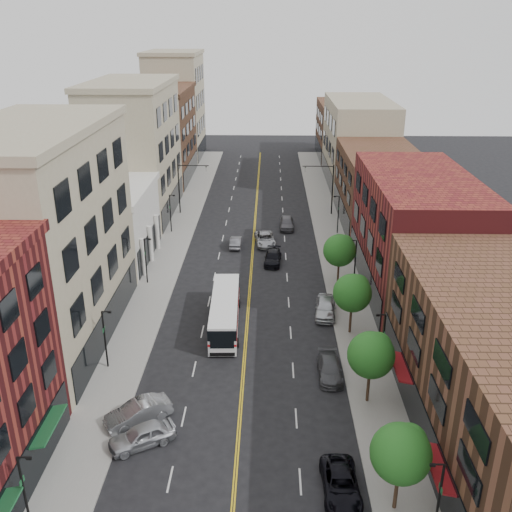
# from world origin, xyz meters

# --- Properties ---
(ground) EXTENTS (220.00, 220.00, 0.00)m
(ground) POSITION_xyz_m (0.00, 0.00, 0.00)
(ground) COLOR black
(ground) RESTS_ON ground
(sidewalk_left) EXTENTS (4.00, 110.00, 0.15)m
(sidewalk_left) POSITION_xyz_m (-10.00, 35.00, 0.07)
(sidewalk_left) COLOR gray
(sidewalk_left) RESTS_ON ground
(sidewalk_right) EXTENTS (4.00, 110.00, 0.15)m
(sidewalk_right) POSITION_xyz_m (10.00, 35.00, 0.07)
(sidewalk_right) COLOR gray
(sidewalk_right) RESTS_ON ground
(bldg_l_tanoffice) EXTENTS (10.00, 22.00, 18.00)m
(bldg_l_tanoffice) POSITION_xyz_m (-17.00, 13.00, 9.00)
(bldg_l_tanoffice) COLOR tan
(bldg_l_tanoffice) RESTS_ON ground
(bldg_l_white) EXTENTS (10.00, 14.00, 8.00)m
(bldg_l_white) POSITION_xyz_m (-17.00, 31.00, 4.00)
(bldg_l_white) COLOR silver
(bldg_l_white) RESTS_ON ground
(bldg_l_far_a) EXTENTS (10.00, 20.00, 18.00)m
(bldg_l_far_a) POSITION_xyz_m (-17.00, 48.00, 9.00)
(bldg_l_far_a) COLOR tan
(bldg_l_far_a) RESTS_ON ground
(bldg_l_far_b) EXTENTS (10.00, 20.00, 15.00)m
(bldg_l_far_b) POSITION_xyz_m (-17.00, 68.00, 7.50)
(bldg_l_far_b) COLOR brown
(bldg_l_far_b) RESTS_ON ground
(bldg_l_far_c) EXTENTS (10.00, 16.00, 20.00)m
(bldg_l_far_c) POSITION_xyz_m (-17.00, 86.00, 10.00)
(bldg_l_far_c) COLOR tan
(bldg_l_far_c) RESTS_ON ground
(bldg_r_near) EXTENTS (10.00, 26.00, 10.00)m
(bldg_r_near) POSITION_xyz_m (17.00, 0.00, 5.00)
(bldg_r_near) COLOR brown
(bldg_r_near) RESTS_ON ground
(bldg_r_mid) EXTENTS (10.00, 22.00, 12.00)m
(bldg_r_mid) POSITION_xyz_m (17.00, 24.00, 6.00)
(bldg_r_mid) COLOR maroon
(bldg_r_mid) RESTS_ON ground
(bldg_r_far_a) EXTENTS (10.00, 20.00, 10.00)m
(bldg_r_far_a) POSITION_xyz_m (17.00, 45.00, 5.00)
(bldg_r_far_a) COLOR brown
(bldg_r_far_a) RESTS_ON ground
(bldg_r_far_b) EXTENTS (10.00, 22.00, 14.00)m
(bldg_r_far_b) POSITION_xyz_m (17.00, 66.00, 7.00)
(bldg_r_far_b) COLOR tan
(bldg_r_far_b) RESTS_ON ground
(bldg_r_far_c) EXTENTS (10.00, 18.00, 11.00)m
(bldg_r_far_c) POSITION_xyz_m (17.00, 86.00, 5.50)
(bldg_r_far_c) COLOR brown
(bldg_r_far_c) RESTS_ON ground
(tree_r_0) EXTENTS (3.40, 3.40, 5.59)m
(tree_r_0) POSITION_xyz_m (9.39, -5.93, 4.13)
(tree_r_0) COLOR black
(tree_r_0) RESTS_ON sidewalk_right
(tree_r_1) EXTENTS (3.40, 3.40, 5.59)m
(tree_r_1) POSITION_xyz_m (9.39, 4.07, 4.13)
(tree_r_1) COLOR black
(tree_r_1) RESTS_ON sidewalk_right
(tree_r_2) EXTENTS (3.40, 3.40, 5.59)m
(tree_r_2) POSITION_xyz_m (9.39, 14.07, 4.13)
(tree_r_2) COLOR black
(tree_r_2) RESTS_ON sidewalk_right
(tree_r_3) EXTENTS (3.40, 3.40, 5.59)m
(tree_r_3) POSITION_xyz_m (9.39, 24.07, 4.13)
(tree_r_3) COLOR black
(tree_r_3) RESTS_ON sidewalk_right
(lamp_l_0) EXTENTS (0.81, 0.55, 5.05)m
(lamp_l_0) POSITION_xyz_m (-10.95, -8.00, 2.97)
(lamp_l_0) COLOR black
(lamp_l_0) RESTS_ON sidewalk_left
(lamp_l_1) EXTENTS (0.81, 0.55, 5.05)m
(lamp_l_1) POSITION_xyz_m (-10.95, 8.00, 2.97)
(lamp_l_1) COLOR black
(lamp_l_1) RESTS_ON sidewalk_left
(lamp_l_2) EXTENTS (0.81, 0.55, 5.05)m
(lamp_l_2) POSITION_xyz_m (-10.95, 24.00, 2.97)
(lamp_l_2) COLOR black
(lamp_l_2) RESTS_ON sidewalk_left
(lamp_l_3) EXTENTS (0.81, 0.55, 5.05)m
(lamp_l_3) POSITION_xyz_m (-10.95, 40.00, 2.97)
(lamp_l_3) COLOR black
(lamp_l_3) RESTS_ON sidewalk_left
(lamp_r_0) EXTENTS (0.81, 0.55, 5.05)m
(lamp_r_0) POSITION_xyz_m (10.95, -8.00, 2.97)
(lamp_r_0) COLOR black
(lamp_r_0) RESTS_ON sidewalk_right
(lamp_r_1) EXTENTS (0.81, 0.55, 5.05)m
(lamp_r_1) POSITION_xyz_m (10.95, 8.00, 2.97)
(lamp_r_1) COLOR black
(lamp_r_1) RESTS_ON sidewalk_right
(lamp_r_2) EXTENTS (0.81, 0.55, 5.05)m
(lamp_r_2) POSITION_xyz_m (10.95, 24.00, 2.97)
(lamp_r_2) COLOR black
(lamp_r_2) RESTS_ON sidewalk_right
(lamp_r_3) EXTENTS (0.81, 0.55, 5.05)m
(lamp_r_3) POSITION_xyz_m (10.95, 40.00, 2.97)
(lamp_r_3) COLOR black
(lamp_r_3) RESTS_ON sidewalk_right
(signal_mast_left) EXTENTS (4.49, 0.18, 7.20)m
(signal_mast_left) POSITION_xyz_m (-10.27, 48.00, 4.65)
(signal_mast_left) COLOR black
(signal_mast_left) RESTS_ON sidewalk_left
(signal_mast_right) EXTENTS (4.49, 0.18, 7.20)m
(signal_mast_right) POSITION_xyz_m (10.27, 48.00, 4.65)
(signal_mast_right) COLOR black
(signal_mast_right) RESTS_ON sidewalk_right
(city_bus) EXTENTS (2.91, 11.05, 2.82)m
(city_bus) POSITION_xyz_m (-2.00, 15.03, 1.64)
(city_bus) COLOR white
(city_bus) RESTS_ON ground
(car_angle_a) EXTENTS (4.74, 3.72, 1.51)m
(car_angle_a) POSITION_xyz_m (-6.31, -0.95, 0.76)
(car_angle_a) COLOR #AFB1B7
(car_angle_a) RESTS_ON ground
(car_angle_b) EXTENTS (4.79, 3.97, 1.54)m
(car_angle_b) POSITION_xyz_m (-7.07, 1.41, 0.77)
(car_angle_b) COLOR #A8ABB0
(car_angle_b) RESTS_ON ground
(car_parked_near) EXTENTS (2.26, 4.75, 1.31)m
(car_parked_near) POSITION_xyz_m (6.35, -4.83, 0.65)
(car_parked_near) COLOR black
(car_parked_near) RESTS_ON ground
(car_parked_mid) EXTENTS (1.86, 4.51, 1.31)m
(car_parked_mid) POSITION_xyz_m (6.85, 7.27, 0.65)
(car_parked_mid) COLOR #454649
(car_parked_mid) RESTS_ON ground
(car_parked_far) EXTENTS (2.40, 4.94, 1.62)m
(car_parked_far) POSITION_xyz_m (7.40, 17.45, 0.81)
(car_parked_far) COLOR #B4B9BD
(car_parked_far) RESTS_ON ground
(car_lane_behind) EXTENTS (1.38, 3.91, 1.29)m
(car_lane_behind) POSITION_xyz_m (-2.15, 34.96, 0.64)
(car_lane_behind) COLOR #46464B
(car_lane_behind) RESTS_ON ground
(car_lane_a) EXTENTS (2.20, 4.72, 1.33)m
(car_lane_a) POSITION_xyz_m (2.44, 29.97, 0.67)
(car_lane_a) COLOR black
(car_lane_a) RESTS_ON ground
(car_lane_b) EXTENTS (2.97, 5.38, 1.43)m
(car_lane_b) POSITION_xyz_m (1.50, 35.90, 0.71)
(car_lane_b) COLOR #A4A6AB
(car_lane_b) RESTS_ON ground
(car_lane_c) EXTENTS (1.89, 4.63, 1.57)m
(car_lane_c) POSITION_xyz_m (4.37, 42.00, 0.79)
(car_lane_c) COLOR #555459
(car_lane_c) RESTS_ON ground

